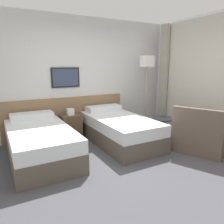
# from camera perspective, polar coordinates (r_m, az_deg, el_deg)

# --- Properties ---
(ground_plane) EXTENTS (16.00, 16.00, 0.00)m
(ground_plane) POSITION_cam_1_polar(r_m,az_deg,el_deg) (3.73, 3.65, -13.75)
(ground_plane) COLOR #47474C
(wall_headboard) EXTENTS (10.00, 0.10, 2.70)m
(wall_headboard) POSITION_cam_1_polar(r_m,az_deg,el_deg) (5.19, -8.67, 8.39)
(wall_headboard) COLOR silver
(wall_headboard) RESTS_ON ground_plane
(bed_near_door) EXTENTS (1.02, 1.96, 0.68)m
(bed_near_door) POSITION_cam_1_polar(r_m,az_deg,el_deg) (4.10, -18.27, -7.56)
(bed_near_door) COLOR brown
(bed_near_door) RESTS_ON ground_plane
(bed_near_window) EXTENTS (1.02, 1.96, 0.68)m
(bed_near_window) POSITION_cam_1_polar(r_m,az_deg,el_deg) (4.65, 1.90, -4.60)
(bed_near_window) COLOR brown
(bed_near_window) RESTS_ON ground_plane
(nightstand) EXTENTS (0.43, 0.36, 0.69)m
(nightstand) POSITION_cam_1_polar(r_m,az_deg,el_deg) (4.98, -10.68, -3.69)
(nightstand) COLOR brown
(nightstand) RESTS_ON ground_plane
(floor_lamp) EXTENTS (0.26, 0.26, 1.85)m
(floor_lamp) POSITION_cam_1_polar(r_m,az_deg,el_deg) (5.49, 9.12, 11.56)
(floor_lamp) COLOR #9E9993
(floor_lamp) RESTS_ON ground_plane
(side_table) EXTENTS (0.45, 0.45, 0.55)m
(side_table) POSITION_cam_1_polar(r_m,az_deg,el_deg) (4.70, 13.18, -3.52)
(side_table) COLOR black
(side_table) RESTS_ON ground_plane
(armchair) EXTENTS (1.01, 1.11, 0.88)m
(armchair) POSITION_cam_1_polar(r_m,az_deg,el_deg) (4.50, 21.89, -6.17)
(armchair) COLOR brown
(armchair) RESTS_ON ground_plane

